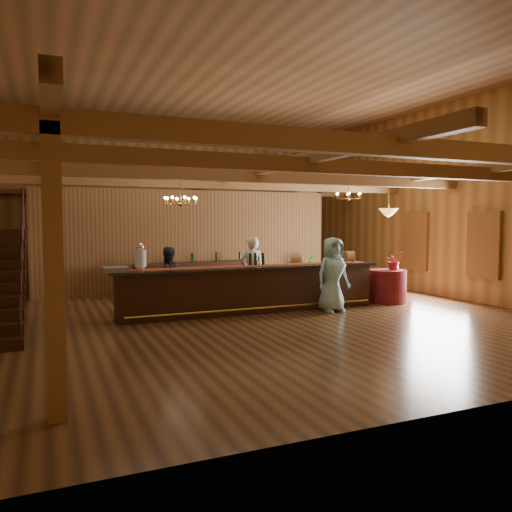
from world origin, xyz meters
name	(u,v)px	position (x,y,z in m)	size (l,w,h in m)	color
floor	(249,309)	(0.00, 0.00, 0.00)	(14.00, 14.00, 0.00)	brown
ceiling	(249,81)	(0.00, 0.00, 5.50)	(14.00, 14.00, 0.00)	brown
wall_back	(178,205)	(0.00, 7.00, 2.75)	(12.00, 0.10, 5.50)	#B5884B
wall_front	(484,169)	(0.00, -7.00, 2.75)	(12.00, 0.10, 5.50)	#B5884B
wall_right	(442,201)	(6.00, 0.00, 2.75)	(0.10, 14.00, 5.50)	#B5884B
beam_grid	(242,178)	(0.00, 0.51, 3.24)	(11.90, 13.90, 0.39)	brown
support_posts	(257,245)	(0.00, -0.50, 1.60)	(9.20, 10.20, 3.20)	brown
partition_wall	(191,241)	(-0.50, 3.50, 1.55)	(9.00, 0.18, 3.10)	brown
window_right_front	(484,245)	(5.95, -1.60, 1.55)	(0.12, 1.05, 1.75)	white
window_right_back	(416,241)	(5.95, 1.00, 1.55)	(0.12, 1.05, 1.75)	white
backroom_boxes	(181,269)	(-0.29, 5.50, 0.53)	(4.10, 0.60, 1.10)	black
tasting_bar	(251,289)	(-0.08, -0.33, 0.56)	(6.59, 0.88, 1.11)	black
beverage_dispenser	(140,257)	(-2.68, -0.29, 1.39)	(0.26, 0.26, 0.60)	silver
glass_rack_tray	(116,269)	(-3.22, -0.40, 1.15)	(0.50, 0.50, 0.10)	gray
raffle_drum	(349,256)	(2.61, -0.37, 1.27)	(0.34, 0.24, 0.30)	brown
bar_bottle_0	(250,259)	(-0.06, -0.21, 1.25)	(0.07, 0.07, 0.30)	black
bar_bottle_1	(255,259)	(0.07, -0.20, 1.25)	(0.07, 0.07, 0.30)	black
bar_bottle_2	(263,259)	(0.28, -0.20, 1.25)	(0.07, 0.07, 0.30)	black
backbar_shelf	(193,278)	(-0.58, 3.01, 0.48)	(3.39, 0.53, 0.95)	black
round_table	(387,286)	(3.81, -0.41, 0.44)	(1.01, 1.01, 0.87)	maroon
chandelier_left	(181,200)	(-1.52, 0.67, 2.67)	(0.80, 0.80, 0.69)	gold
chandelier_right	(348,196)	(3.87, 1.59, 2.93)	(0.80, 0.80, 0.42)	gold
pendant_lamp	(388,212)	(3.81, -0.41, 2.40)	(0.52, 0.52, 0.90)	gold
bartender	(252,271)	(0.26, 0.48, 0.89)	(0.65, 0.42, 1.77)	white
staff_second	(167,279)	(-1.90, 0.54, 0.78)	(0.75, 0.59, 1.55)	#26293E
guest	(333,275)	(1.72, -1.05, 0.89)	(0.87, 0.57, 1.79)	#99D9E8
floor_plant	(308,270)	(3.28, 2.96, 0.57)	(0.63, 0.50, 1.14)	#265A1B
table_flowers	(394,261)	(3.95, -0.50, 1.12)	(0.45, 0.39, 0.50)	#A61823
table_vase	(395,265)	(3.95, -0.55, 1.02)	(0.15, 0.15, 0.29)	gold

